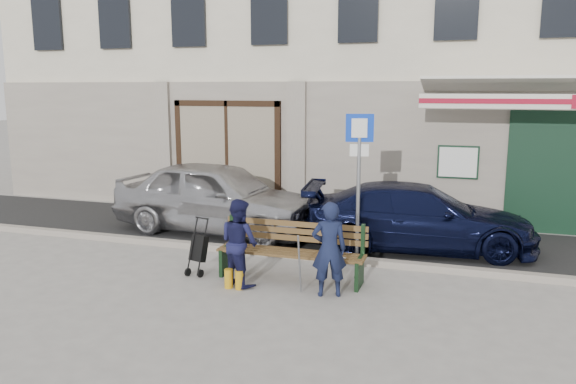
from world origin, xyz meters
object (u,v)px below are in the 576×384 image
at_px(bench, 288,252).
at_px(stroller, 199,250).
at_px(car_navy, 418,217).
at_px(man, 329,249).
at_px(car_silver, 217,197).
at_px(parking_sign, 359,164).
at_px(woman, 239,242).

relative_size(bench, stroller, 2.57).
xyz_separation_m(car_navy, man, (-1.05, -2.90, 0.09)).
height_order(car_silver, parking_sign, parking_sign).
height_order(car_navy, man, man).
xyz_separation_m(man, stroller, (-2.30, 0.32, -0.30)).
relative_size(man, woman, 1.04).
bearing_deg(stroller, man, 8.66).
bearing_deg(man, parking_sign, -111.56).
bearing_deg(parking_sign, bench, -135.67).
distance_m(man, stroller, 2.34).
bearing_deg(stroller, bench, 23.67).
height_order(bench, man, man).
bearing_deg(man, car_navy, -129.42).
height_order(car_navy, parking_sign, parking_sign).
relative_size(bench, woman, 1.75).
xyz_separation_m(bench, woman, (-0.65, -0.46, 0.23)).
bearing_deg(bench, stroller, -173.01).
bearing_deg(woman, car_silver, -29.95).
xyz_separation_m(car_navy, woman, (-2.50, -2.85, 0.06)).
distance_m(car_silver, car_navy, 4.20).
distance_m(bench, woman, 0.83).
xyz_separation_m(parking_sign, stroller, (-2.37, -1.56, -1.33)).
bearing_deg(man, woman, -21.55).
distance_m(car_silver, man, 4.30).
bearing_deg(stroller, woman, -1.20).
bearing_deg(woman, man, -152.58).
bearing_deg(car_silver, car_navy, -84.53).
relative_size(car_silver, car_navy, 1.04).
distance_m(car_navy, parking_sign, 1.80).
height_order(car_silver, car_navy, car_silver).
xyz_separation_m(car_silver, stroller, (0.85, -2.60, -0.36)).
bearing_deg(parking_sign, man, -105.53).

